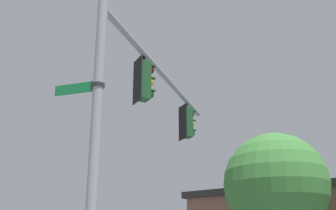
% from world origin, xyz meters
% --- Properties ---
extents(signal_pole, '(0.22, 0.22, 7.55)m').
position_xyz_m(signal_pole, '(0.00, 0.00, 3.77)').
color(signal_pole, gray).
rests_on(signal_pole, ground).
extents(mast_arm, '(5.74, 5.79, 0.16)m').
position_xyz_m(mast_arm, '(-2.81, 2.84, 6.83)').
color(mast_arm, gray).
extents(traffic_light_nearest_pole, '(0.54, 0.49, 1.31)m').
position_xyz_m(traffic_light_nearest_pole, '(-1.69, 1.73, 6.05)').
color(traffic_light_nearest_pole, black).
extents(traffic_light_mid_inner, '(0.54, 0.49, 1.31)m').
position_xyz_m(traffic_light_mid_inner, '(-4.54, 4.59, 6.05)').
color(traffic_light_mid_inner, black).
extents(street_name_sign, '(0.86, 0.86, 0.22)m').
position_xyz_m(street_name_sign, '(-0.22, -0.22, 5.01)').
color(street_name_sign, '#147238').
extents(tree_by_storefront, '(3.81, 3.81, 6.01)m').
position_xyz_m(tree_by_storefront, '(-4.37, 8.15, 4.08)').
color(tree_by_storefront, '#4C3823').
rests_on(tree_by_storefront, ground).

